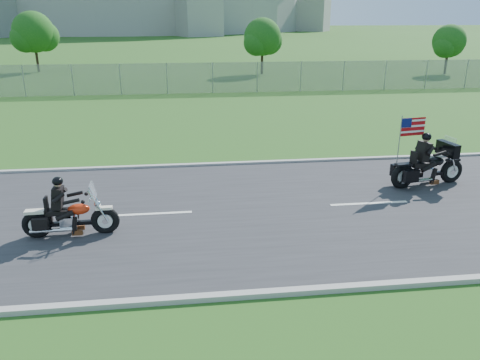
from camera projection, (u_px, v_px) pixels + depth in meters
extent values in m
plane|color=#264B17|center=(226.00, 212.00, 12.53)|extent=(420.00, 420.00, 0.00)
cube|color=#28282B|center=(226.00, 211.00, 12.52)|extent=(120.00, 8.00, 0.04)
cube|color=#9E9B93|center=(215.00, 164.00, 16.30)|extent=(120.00, 0.18, 0.12)
cube|color=#9E9B93|center=(246.00, 295.00, 8.73)|extent=(120.00, 0.18, 0.12)
cube|color=gray|center=(120.00, 79.00, 30.33)|extent=(60.00, 0.03, 2.00)
cylinder|color=#382316|center=(262.00, 59.00, 40.85)|extent=(0.22, 0.22, 2.52)
sphere|color=#184E15|center=(262.00, 37.00, 40.22)|extent=(3.20, 3.20, 3.20)
sphere|color=#184E15|center=(269.00, 41.00, 40.86)|extent=(2.40, 2.40, 2.40)
sphere|color=#184E15|center=(257.00, 43.00, 39.93)|extent=(2.24, 2.24, 2.24)
cylinder|color=#382316|center=(37.00, 56.00, 42.26)|extent=(0.22, 0.22, 2.80)
sphere|color=#184E15|center=(33.00, 32.00, 41.55)|extent=(3.60, 3.60, 3.60)
sphere|color=#184E15|center=(44.00, 36.00, 42.28)|extent=(2.70, 2.70, 2.70)
sphere|color=#184E15|center=(25.00, 38.00, 41.23)|extent=(2.52, 2.52, 2.52)
cylinder|color=#382316|center=(446.00, 61.00, 40.86)|extent=(0.22, 0.22, 2.24)
sphere|color=#184E15|center=(449.00, 41.00, 40.29)|extent=(2.80, 2.80, 2.80)
sphere|color=#184E15|center=(452.00, 45.00, 40.86)|extent=(2.10, 2.10, 2.10)
sphere|color=#184E15|center=(445.00, 46.00, 40.04)|extent=(1.96, 1.96, 1.96)
torus|color=black|center=(105.00, 220.00, 11.16)|extent=(0.68, 0.19, 0.68)
torus|color=black|center=(37.00, 225.00, 10.94)|extent=(0.68, 0.19, 0.68)
ellipsoid|color=red|center=(79.00, 209.00, 10.97)|extent=(0.52, 0.31, 0.26)
cube|color=black|center=(58.00, 212.00, 10.91)|extent=(0.51, 0.29, 0.11)
cube|color=black|center=(58.00, 197.00, 10.80)|extent=(0.23, 0.37, 0.50)
sphere|color=black|center=(57.00, 181.00, 10.67)|extent=(0.26, 0.26, 0.25)
cube|color=silver|center=(93.00, 191.00, 10.87)|extent=(0.05, 0.42, 0.37)
torus|color=black|center=(451.00, 171.00, 14.53)|extent=(0.79, 0.31, 0.77)
torus|color=black|center=(402.00, 176.00, 14.05)|extent=(0.79, 0.31, 0.77)
ellipsoid|color=black|center=(435.00, 161.00, 14.23)|extent=(0.63, 0.43, 0.29)
cube|color=black|center=(420.00, 164.00, 14.10)|extent=(0.61, 0.40, 0.12)
cube|color=black|center=(423.00, 151.00, 13.97)|extent=(0.32, 0.45, 0.57)
sphere|color=black|center=(427.00, 137.00, 13.84)|extent=(0.32, 0.32, 0.28)
cube|color=black|center=(448.00, 149.00, 14.21)|extent=(0.37, 0.86, 0.41)
cube|color=#B70C11|center=(413.00, 127.00, 13.83)|extent=(0.82, 0.16, 0.54)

